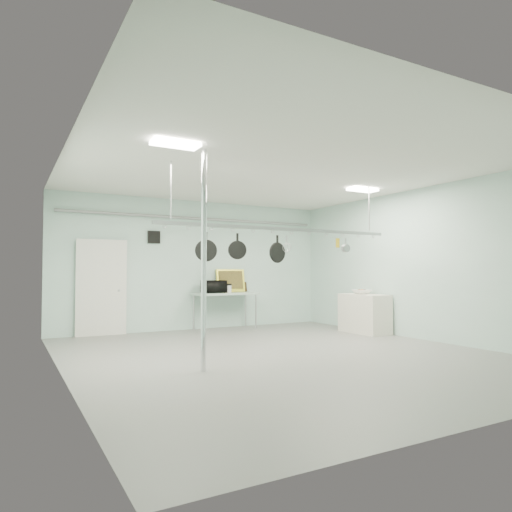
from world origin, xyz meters
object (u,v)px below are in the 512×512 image
coffee_canister (229,289)px  skillet_right (277,249)px  chrome_pole (204,259)px  fruit_bowl (362,292)px  microwave (214,287)px  skillet_mid (237,246)px  side_cabinet (364,314)px  prep_table (225,296)px  pot_rack (282,227)px  skillet_left (206,247)px

coffee_canister → skillet_right: bearing=-100.0°
chrome_pole → fruit_bowl: chrome_pole is taller
microwave → skillet_mid: (-1.01, -3.32, 0.80)m
side_cabinet → skillet_right: (-3.05, -1.10, 1.39)m
microwave → skillet_right: (-0.21, -3.32, 0.78)m
coffee_canister → skillet_mid: size_ratio=0.40×
microwave → coffee_canister: 0.38m
side_cabinet → fruit_bowl: (-0.01, 0.07, 0.50)m
prep_table → microwave: size_ratio=2.90×
pot_rack → skillet_mid: (-0.91, 0.00, -0.37)m
chrome_pole → pot_rack: chrome_pole is taller
coffee_canister → skillet_mid: (-1.37, -3.20, 0.86)m
pot_rack → skillet_mid: pot_rack is taller
side_cabinet → prep_table: bearing=139.2°
prep_table → coffee_canister: 0.20m
microwave → skillet_left: (-1.59, -3.32, 0.78)m
microwave → skillet_right: skillet_right is taller
prep_table → microwave: (-0.30, 0.02, 0.23)m
fruit_bowl → skillet_left: bearing=-165.2°
chrome_pole → microwave: (2.00, 4.22, -0.54)m
side_cabinet → fruit_bowl: size_ratio=2.86×
skillet_left → microwave: bearing=83.5°
pot_rack → skillet_left: pot_rack is taller
microwave → fruit_bowl: (2.84, -2.15, -0.11)m
chrome_pole → coffee_canister: bearing=60.1°
prep_table → coffee_canister: size_ratio=8.79×
side_cabinet → skillet_right: skillet_right is taller
coffee_canister → skillet_left: bearing=-121.3°
pot_rack → fruit_bowl: pot_rack is taller
coffee_canister → skillet_right: 3.36m
chrome_pole → microwave: 4.70m
skillet_mid → skillet_right: bearing=18.7°
chrome_pole → skillet_left: size_ratio=6.50×
chrome_pole → skillet_mid: 1.36m
side_cabinet → microwave: (-2.85, 2.22, 0.61)m
pot_rack → chrome_pole: bearing=-154.7°
microwave → fruit_bowl: bearing=140.0°
pot_rack → skillet_right: size_ratio=9.71×
side_cabinet → skillet_right: 3.53m
pot_rack → fruit_bowl: (2.94, 1.17, -1.28)m
side_cabinet → coffee_canister: 3.30m
side_cabinet → fruit_bowl: bearing=100.0°
pot_rack → skillet_left: 1.54m
prep_table → microwave: bearing=176.8°
chrome_pole → prep_table: bearing=61.3°
pot_rack → skillet_left: bearing=180.0°
side_cabinet → fruit_bowl: 0.51m
prep_table → skillet_right: (-0.50, -3.30, 1.01)m
side_cabinet → skillet_right: size_ratio=2.43×
side_cabinet → microwave: 3.66m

